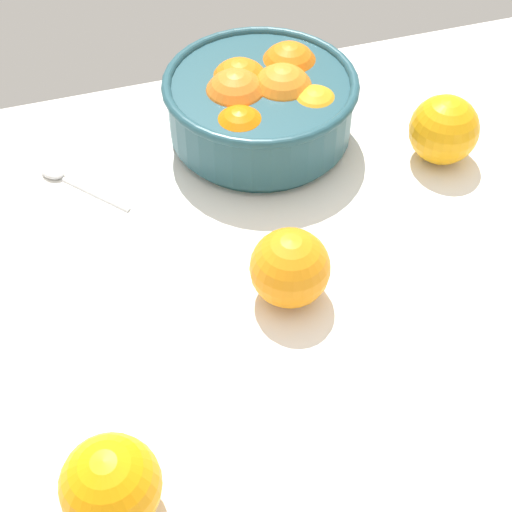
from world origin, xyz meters
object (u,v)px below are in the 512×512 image
fruit_bowl (263,104)px  loose_orange_2 (111,485)px  loose_orange_0 (444,130)px  spoon (70,180)px  loose_orange_3 (289,265)px

fruit_bowl → loose_orange_2: size_ratio=2.85×
fruit_bowl → loose_orange_0: size_ratio=2.82×
fruit_bowl → loose_orange_2: 50.45cm
loose_orange_0 → spoon: size_ratio=0.76×
spoon → loose_orange_3: bearing=-50.3°
loose_orange_0 → loose_orange_3: 29.05cm
spoon → fruit_bowl: bearing=2.7°
loose_orange_2 → fruit_bowl: bearing=58.2°
loose_orange_2 → loose_orange_3: (21.43, 18.05, -0.04)cm
fruit_bowl → spoon: (-24.77, -1.16, -4.86)cm
loose_orange_0 → loose_orange_3: bearing=-149.1°
fruit_bowl → loose_orange_0: (19.81, -9.91, -1.06)cm
loose_orange_2 → spoon: bearing=87.5°
fruit_bowl → loose_orange_3: 25.37cm
loose_orange_3 → spoon: size_ratio=0.75×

